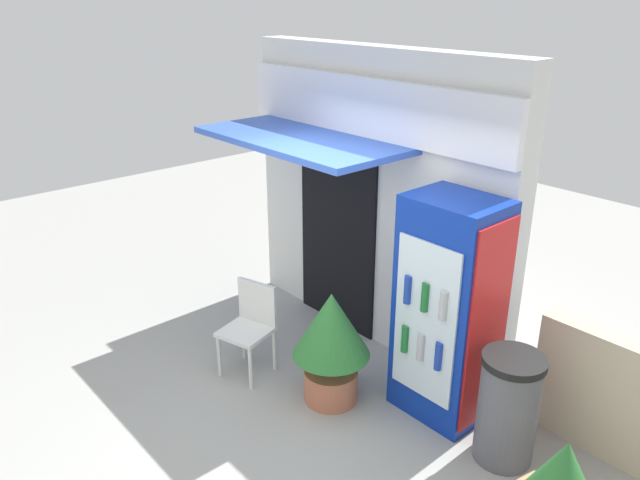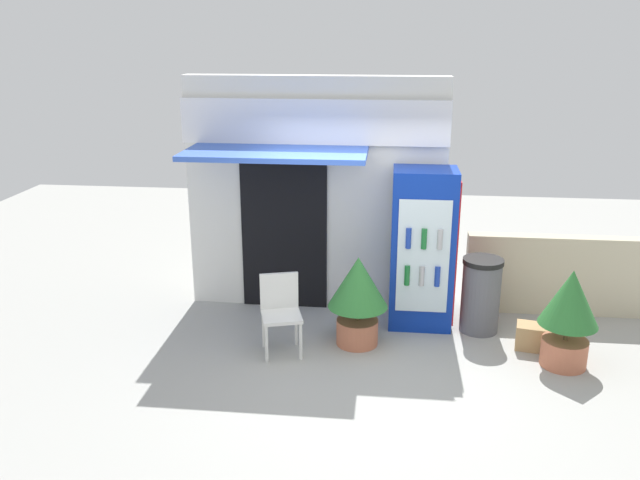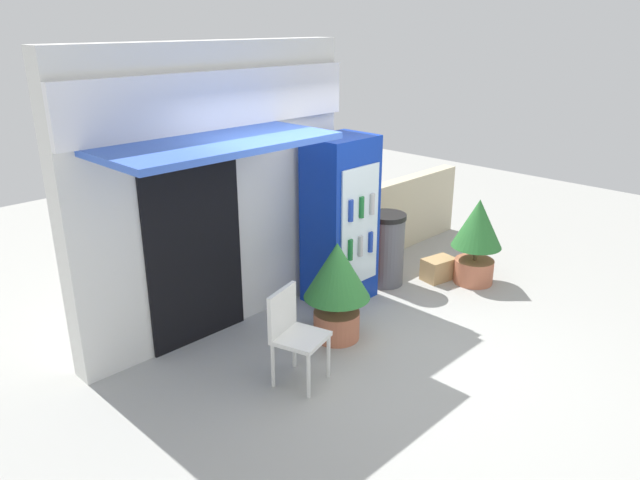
# 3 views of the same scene
# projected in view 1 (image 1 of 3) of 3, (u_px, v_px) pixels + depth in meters

# --- Properties ---
(ground) EXTENTS (16.00, 16.00, 0.00)m
(ground) POSITION_uv_depth(u_px,v_px,m) (288.00, 427.00, 5.15)
(ground) COLOR #A3A39E
(storefront_building) EXTENTS (3.26, 1.28, 2.96)m
(storefront_building) POSITION_uv_depth(u_px,v_px,m) (370.00, 194.00, 6.06)
(storefront_building) COLOR silver
(storefront_building) RESTS_ON ground
(drink_cooler) EXTENTS (0.77, 0.64, 1.95)m
(drink_cooler) POSITION_uv_depth(u_px,v_px,m) (448.00, 311.00, 5.03)
(drink_cooler) COLOR #0C2D9E
(drink_cooler) RESTS_ON ground
(plastic_chair) EXTENTS (0.53, 0.52, 0.89)m
(plastic_chair) POSITION_uv_depth(u_px,v_px,m) (251.00, 322.00, 5.76)
(plastic_chair) COLOR silver
(plastic_chair) RESTS_ON ground
(potted_plant_near_shop) EXTENTS (0.69, 0.69, 1.06)m
(potted_plant_near_shop) POSITION_uv_depth(u_px,v_px,m) (331.00, 337.00, 5.28)
(potted_plant_near_shop) COLOR #BC6B4C
(potted_plant_near_shop) RESTS_ON ground
(trash_bin) EXTENTS (0.48, 0.48, 0.92)m
(trash_bin) POSITION_uv_depth(u_px,v_px,m) (508.00, 408.00, 4.66)
(trash_bin) COLOR #595960
(trash_bin) RESTS_ON ground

